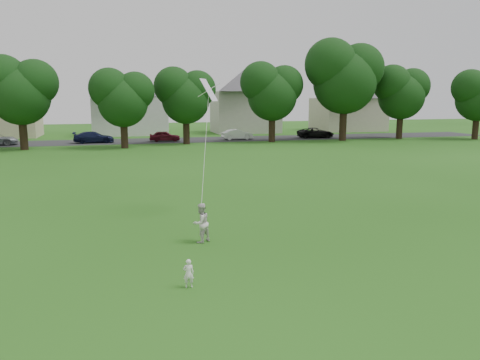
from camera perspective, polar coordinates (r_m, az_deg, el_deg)
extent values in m
plane|color=#1F5012|center=(13.80, -7.78, -11.32)|extent=(160.00, 160.00, 0.00)
cube|color=#2D2D30|center=(55.03, -12.93, 4.63)|extent=(90.00, 7.00, 0.01)
imported|color=white|center=(12.74, -6.29, -11.25)|extent=(0.31, 0.22, 0.79)
imported|color=silver|center=(16.38, -4.78, -5.24)|extent=(0.85, 0.81, 1.39)
plane|color=white|center=(20.16, -3.81, 10.90)|extent=(0.99, 1.21, 0.94)
cylinder|color=white|center=(18.07, -4.25, 4.15)|extent=(0.01, 0.01, 6.14)
cylinder|color=black|center=(49.44, -24.92, 5.37)|extent=(0.74, 0.74, 3.46)
cylinder|color=black|center=(47.79, -13.93, 5.61)|extent=(0.70, 0.70, 3.03)
cylinder|color=black|center=(50.74, -6.56, 6.16)|extent=(0.71, 0.71, 3.16)
cylinder|color=black|center=(53.00, 3.91, 6.52)|extent=(0.74, 0.74, 3.44)
cylinder|color=black|center=(55.72, 12.45, 7.02)|extent=(0.82, 0.82, 4.48)
cylinder|color=black|center=(60.10, 18.89, 6.41)|extent=(0.73, 0.73, 3.41)
cylinder|color=black|center=(62.84, 26.79, 5.91)|extent=(0.71, 0.71, 3.18)
imported|color=#121738|center=(54.03, -17.41, 5.00)|extent=(4.37, 1.88, 1.25)
imported|color=#5A121D|center=(54.19, -9.16, 5.31)|extent=(3.57, 1.64, 1.19)
imported|color=silver|center=(55.61, -0.35, 5.57)|extent=(3.72, 1.42, 1.21)
imported|color=black|center=(58.84, 9.20, 5.71)|extent=(4.63, 2.37, 1.25)
cube|color=silver|center=(64.84, -13.27, 7.65)|extent=(9.61, 6.55, 5.06)
pyramid|color=#4A474C|center=(64.86, -13.47, 12.33)|extent=(13.86, 13.86, 2.78)
cube|color=#BAB5A6|center=(67.11, 0.64, 8.28)|extent=(8.99, 6.42, 5.74)
pyramid|color=#4A474C|center=(67.18, 0.65, 13.42)|extent=(12.97, 12.97, 3.16)
cube|color=beige|center=(72.92, 12.99, 7.80)|extent=(9.55, 7.43, 4.80)
pyramid|color=#4A474C|center=(72.92, 13.15, 11.76)|extent=(13.77, 13.77, 2.64)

